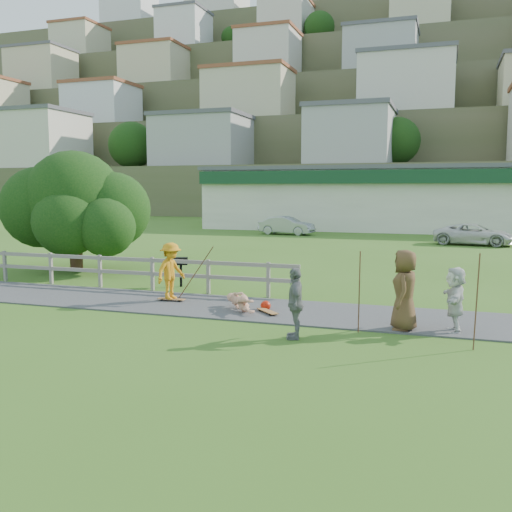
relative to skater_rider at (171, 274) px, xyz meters
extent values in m
plane|color=#38621C|center=(0.51, -1.71, -0.83)|extent=(260.00, 260.00, 0.00)
cube|color=#343437|center=(0.51, -0.21, -0.81)|extent=(34.00, 3.00, 0.04)
cube|color=slate|center=(-7.49, 1.59, -0.28)|extent=(0.10, 0.10, 1.10)
cube|color=slate|center=(-5.49, 1.59, -0.28)|extent=(0.10, 0.10, 1.10)
cube|color=slate|center=(-3.49, 1.59, -0.28)|extent=(0.10, 0.10, 1.10)
cube|color=slate|center=(-1.49, 1.59, -0.28)|extent=(0.10, 0.10, 1.10)
cube|color=slate|center=(0.51, 1.59, -0.28)|extent=(0.10, 0.10, 1.10)
cube|color=slate|center=(2.51, 1.59, -0.28)|extent=(0.10, 0.10, 1.10)
cube|color=slate|center=(-3.99, 1.59, 0.17)|extent=(15.00, 0.08, 0.12)
cube|color=slate|center=(-3.99, 1.59, -0.28)|extent=(15.00, 0.08, 0.12)
cube|color=beige|center=(4.51, 33.29, 1.57)|extent=(32.00, 10.00, 4.80)
cube|color=#163D23|center=(4.51, 28.09, 3.37)|extent=(32.00, 0.60, 1.00)
cube|color=#525258|center=(4.51, 33.29, 4.12)|extent=(32.50, 10.50, 0.30)
cube|color=#4C5331|center=(0.51, 53.29, 2.17)|extent=(220.00, 14.00, 6.00)
cube|color=beige|center=(0.51, 53.29, 8.67)|extent=(10.00, 9.00, 7.00)
cube|color=#525258|center=(0.51, 53.29, 12.42)|extent=(10.40, 9.40, 0.50)
cube|color=#4C5331|center=(0.51, 66.29, 5.67)|extent=(220.00, 14.00, 13.00)
cube|color=beige|center=(0.51, 66.29, 15.67)|extent=(10.00, 9.00, 7.00)
cube|color=#525258|center=(0.51, 66.29, 19.42)|extent=(10.40, 9.40, 0.50)
cube|color=#4C5331|center=(0.51, 79.29, 9.67)|extent=(220.00, 14.00, 21.00)
cube|color=beige|center=(0.51, 79.29, 23.67)|extent=(10.00, 9.00, 7.00)
cube|color=#525258|center=(0.51, 79.29, 27.42)|extent=(10.40, 9.40, 0.50)
cube|color=#4C5331|center=(0.51, 92.29, 14.17)|extent=(220.00, 14.00, 30.00)
cube|color=beige|center=(0.51, 92.29, 32.67)|extent=(10.00, 9.00, 7.00)
cube|color=#4C5331|center=(0.51, 106.29, 19.17)|extent=(220.00, 14.00, 40.00)
imported|color=orange|center=(0.00, 0.00, 0.00)|extent=(0.90, 1.21, 1.67)
imported|color=tan|center=(2.40, -0.60, -0.56)|extent=(1.40, 1.26, 0.56)
imported|color=slate|center=(4.50, -2.82, -0.03)|extent=(0.59, 1.00, 1.60)
imported|color=brown|center=(6.76, -1.33, 0.13)|extent=(0.62, 0.95, 1.93)
imported|color=silver|center=(7.89, -1.13, -0.06)|extent=(0.55, 1.46, 1.55)
imported|color=#9C9EA3|center=(-3.35, 24.95, -0.17)|extent=(4.15, 1.88, 1.32)
imported|color=silver|center=(9.24, 21.05, -0.20)|extent=(4.86, 2.79, 1.27)
sphere|color=#AB1A07|center=(3.00, -0.25, -0.69)|extent=(0.28, 0.28, 0.28)
cylinder|color=#523021|center=(0.60, 0.40, 0.18)|extent=(0.03, 0.03, 2.03)
cylinder|color=#523021|center=(5.77, -1.83, 0.12)|extent=(0.03, 0.03, 1.91)
cylinder|color=#523021|center=(8.28, -2.53, 0.18)|extent=(0.03, 0.03, 2.03)
camera|label=1|loc=(7.62, -14.92, 2.51)|focal=40.00mm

